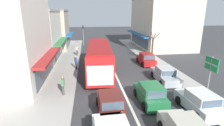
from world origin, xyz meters
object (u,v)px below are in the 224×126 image
city_bus (99,56)px  pedestrian_browsing_midblock (76,62)px  parked_hatchback_kerb_third (146,59)px  parked_sedan_kerb_second (165,75)px  traffic_light_downstreet (83,32)px  hatchback_behind_bus_mid (150,94)px  parked_hatchback_kerb_front (199,102)px  directional_road_sign (211,68)px  street_tree_right (152,48)px  pedestrian_far_walker (63,84)px  hatchback_adjacent_lane_trail (110,104)px  pedestrian_with_handbag_near (77,50)px

city_bus → pedestrian_browsing_midblock: size_ratio=6.73×
city_bus → parked_hatchback_kerb_third: city_bus is taller
parked_sedan_kerb_second → traffic_light_downstreet: (-8.37, 20.71, 2.19)m
hatchback_behind_bus_mid → city_bus: bearing=113.6°
hatchback_behind_bus_mid → parked_hatchback_kerb_third: 10.45m
city_bus → parked_hatchback_kerb_front: city_bus is taller
directional_road_sign → street_tree_right: 11.71m
hatchback_behind_bus_mid → parked_hatchback_kerb_front: size_ratio=0.99×
parked_hatchback_kerb_third → pedestrian_far_walker: bearing=-140.8°
pedestrian_browsing_midblock → parked_hatchback_kerb_front: bearing=-49.6°
pedestrian_browsing_midblock → street_tree_right: bearing=13.4°
directional_road_sign → pedestrian_far_walker: 11.57m
city_bus → directional_road_sign: (7.82, -8.05, 0.82)m
hatchback_adjacent_lane_trail → parked_sedan_kerb_second: 7.99m
directional_road_sign → parked_sedan_kerb_second: bearing=108.9°
city_bus → hatchback_behind_bus_mid: (3.36, -7.67, -1.17)m
parked_hatchback_kerb_front → traffic_light_downstreet: traffic_light_downstreet is taller
hatchback_adjacent_lane_trail → pedestrian_far_walker: bearing=138.9°
city_bus → hatchback_adjacent_lane_trail: size_ratio=2.96×
pedestrian_browsing_midblock → pedestrian_far_walker: 6.87m
hatchback_behind_bus_mid → pedestrian_with_handbag_near: size_ratio=2.27×
city_bus → traffic_light_downstreet: size_ratio=2.61×
parked_hatchback_kerb_front → directional_road_sign: (1.55, 1.32, 1.99)m
pedestrian_with_handbag_near → pedestrian_browsing_midblock: 7.04m
street_tree_right → pedestrian_far_walker: bearing=-140.0°
hatchback_adjacent_lane_trail → pedestrian_browsing_midblock: (-2.84, 9.91, 0.36)m
parked_hatchback_kerb_third → pedestrian_far_walker: pedestrian_far_walker is taller
pedestrian_with_handbag_near → pedestrian_far_walker: size_ratio=1.00×
city_bus → pedestrian_with_handbag_near: 8.74m
street_tree_right → parked_hatchback_kerb_front: bearing=-96.3°
hatchback_adjacent_lane_trail → parked_hatchback_kerb_front: size_ratio=0.99×
parked_sedan_kerb_second → pedestrian_browsing_midblock: 10.28m
city_bus → directional_road_sign: bearing=-45.8°
parked_hatchback_kerb_front → street_tree_right: size_ratio=0.89×
city_bus → pedestrian_with_handbag_near: size_ratio=6.73×
city_bus → parked_hatchback_kerb_front: size_ratio=2.92×
parked_sedan_kerb_second → traffic_light_downstreet: bearing=112.0°
parked_hatchback_kerb_front → directional_road_sign: directional_road_sign is taller
hatchback_adjacent_lane_trail → traffic_light_downstreet: 25.92m
pedestrian_far_walker → pedestrian_with_handbag_near: bearing=88.1°
city_bus → street_tree_right: street_tree_right is taller
parked_hatchback_kerb_front → parked_sedan_kerb_second: 5.66m
parked_sedan_kerb_second → pedestrian_with_handbag_near: (-9.25, 11.91, 0.40)m
street_tree_right → pedestrian_with_handbag_near: (-10.63, 4.56, -0.92)m
city_bus → street_tree_right: size_ratio=2.59×
parked_hatchback_kerb_front → pedestrian_with_handbag_near: (-9.19, 17.57, 0.36)m
directional_road_sign → pedestrian_browsing_midblock: bearing=138.8°
parked_hatchback_kerb_front → pedestrian_far_walker: bearing=159.1°
hatchback_adjacent_lane_trail → pedestrian_browsing_midblock: bearing=106.0°
city_bus → hatchback_adjacent_lane_trail: city_bus is taller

